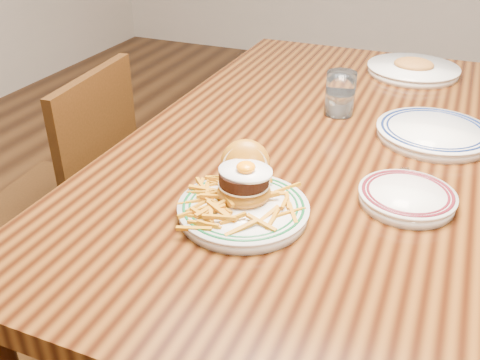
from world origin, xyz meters
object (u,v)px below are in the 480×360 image
at_px(chair_left, 75,192).
at_px(main_plate, 244,197).
at_px(side_plate, 407,196).
at_px(table, 309,166).

bearing_deg(chair_left, main_plate, -29.27).
bearing_deg(chair_left, side_plate, -14.37).
distance_m(table, side_plate, 0.37).
bearing_deg(side_plate, chair_left, -168.44).
distance_m(table, main_plate, 0.40).
xyz_separation_m(main_plate, side_plate, (0.29, 0.15, -0.02)).
relative_size(table, chair_left, 1.88).
height_order(table, main_plate, main_plate).
relative_size(table, main_plate, 5.96).
distance_m(chair_left, side_plate, 1.04).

